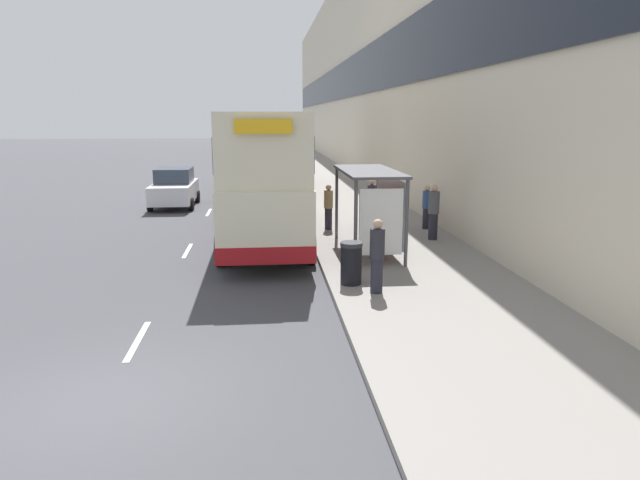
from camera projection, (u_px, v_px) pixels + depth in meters
ground_plane at (104, 402)px, 8.50m from camera, size 220.00×220.00×0.00m
pavement at (312, 168)px, 46.57m from camera, size 5.00×93.00×0.14m
terrace_facade at (362, 70)px, 45.32m from camera, size 3.10×93.00×15.61m
lane_mark_0 at (138, 341)px, 10.84m from camera, size 0.12×2.00×0.01m
lane_mark_1 at (188, 251)px, 18.13m from camera, size 0.12×2.00×0.01m
lane_mark_2 at (209, 212)px, 25.42m from camera, size 0.12×2.00×0.01m
lane_mark_3 at (220, 191)px, 32.71m from camera, size 0.12×2.00×0.01m
lane_mark_4 at (228, 178)px, 40.00m from camera, size 0.12×2.00×0.01m
lane_mark_5 at (233, 168)px, 47.30m from camera, size 0.12×2.00×0.01m
lane_mark_6 at (237, 161)px, 54.59m from camera, size 0.12×2.00×0.01m
lane_mark_7 at (240, 156)px, 61.88m from camera, size 0.12×2.00×0.01m
lane_mark_8 at (242, 152)px, 69.17m from camera, size 0.12×2.00×0.01m
bus_shelter at (376, 196)px, 16.91m from camera, size 1.60×4.20×2.48m
double_decker_bus_near at (264, 175)px, 19.05m from camera, size 2.85×10.24×4.30m
double_decker_bus_ahead at (264, 152)px, 31.86m from camera, size 2.85×10.67×4.30m
car_0 at (225, 143)px, 73.46m from camera, size 1.91×3.82×1.75m
car_1 at (174, 188)px, 26.94m from camera, size 2.03×4.19×1.82m
car_2 at (269, 158)px, 46.87m from camera, size 2.09×4.18×1.75m
pedestrian_at_shelter at (328, 206)px, 20.75m from camera, size 0.33×0.33×1.65m
pedestrian_1 at (427, 207)px, 20.84m from camera, size 0.32×0.32×1.61m
pedestrian_2 at (434, 211)px, 18.98m from camera, size 0.37×0.37×1.86m
pedestrian_3 at (372, 201)px, 21.82m from camera, size 0.34×0.34×1.71m
pedestrian_4 at (377, 256)px, 13.18m from camera, size 0.35×0.35×1.75m
litter_bin at (351, 263)px, 13.97m from camera, size 0.55×0.55×1.05m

